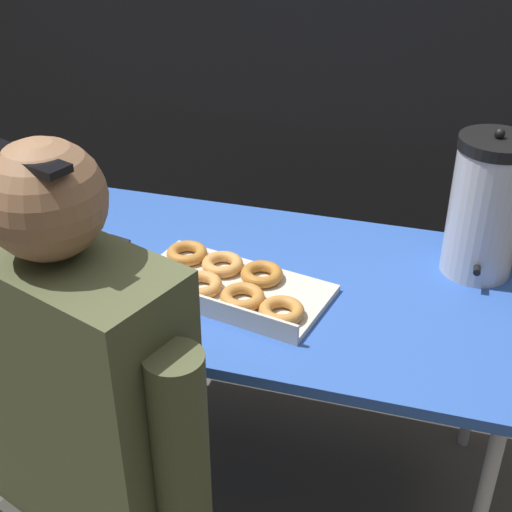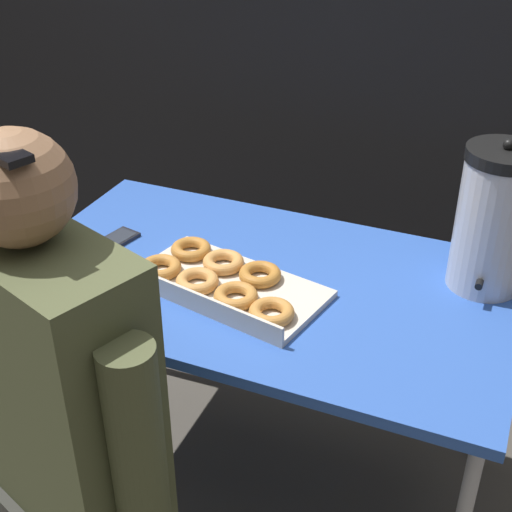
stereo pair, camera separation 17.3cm
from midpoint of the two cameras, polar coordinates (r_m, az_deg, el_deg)
name	(u,v)px [view 2 (the right image)]	position (r m, az deg, el deg)	size (l,w,h in m)	color
ground_plane	(261,478)	(2.23, 2.74, -17.42)	(12.00, 12.00, 0.00)	#4C473F
folding_table	(262,295)	(1.78, 3.27, -3.21)	(1.24, 0.72, 0.71)	#2D56B2
donut_box	(223,282)	(1.70, 0.22, -2.16)	(0.50, 0.33, 0.05)	beige
coffee_urn	(494,220)	(1.76, 21.19, 2.65)	(0.18, 0.20, 0.37)	silver
cell_phone	(112,242)	(1.92, -8.93, 1.03)	(0.10, 0.16, 0.01)	black
person_seated	(66,449)	(1.49, -11.70, -15.02)	(0.56, 0.34, 1.28)	#33332D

